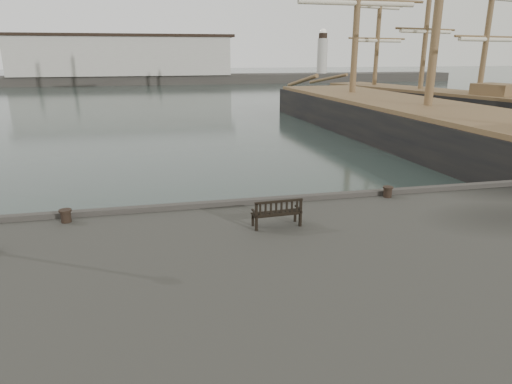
{
  "coord_description": "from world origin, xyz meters",
  "views": [
    {
      "loc": [
        -2.38,
        -15.43,
        6.79
      ],
      "look_at": [
        0.98,
        -0.5,
        2.1
      ],
      "focal_mm": 32.0,
      "sensor_mm": 36.0,
      "label": 1
    }
  ],
  "objects_px": {
    "tall_ship_main": "(425,133)",
    "bollard_left": "(66,216)",
    "tall_ship_far": "(418,105)",
    "bench": "(277,218)",
    "bollard_right": "(388,192)"
  },
  "relations": [
    {
      "from": "bench",
      "to": "bollard_right",
      "type": "height_order",
      "value": "bench"
    },
    {
      "from": "bench",
      "to": "tall_ship_main",
      "type": "relative_size",
      "value": 0.03
    },
    {
      "from": "bollard_left",
      "to": "bollard_right",
      "type": "xyz_separation_m",
      "value": [
        11.39,
        0.16,
        -0.01
      ]
    },
    {
      "from": "bollard_left",
      "to": "tall_ship_far",
      "type": "height_order",
      "value": "tall_ship_far"
    },
    {
      "from": "tall_ship_main",
      "to": "tall_ship_far",
      "type": "height_order",
      "value": "tall_ship_main"
    },
    {
      "from": "bench",
      "to": "tall_ship_main",
      "type": "bearing_deg",
      "value": 44.32
    },
    {
      "from": "bollard_right",
      "to": "tall_ship_far",
      "type": "bearing_deg",
      "value": 56.84
    },
    {
      "from": "bench",
      "to": "bollard_right",
      "type": "xyz_separation_m",
      "value": [
        4.88,
        2.01,
        -0.08
      ]
    },
    {
      "from": "bench",
      "to": "tall_ship_far",
      "type": "xyz_separation_m",
      "value": [
        27.66,
        36.88,
        -1.05
      ]
    },
    {
      "from": "bollard_left",
      "to": "bench",
      "type": "bearing_deg",
      "value": -15.81
    },
    {
      "from": "bench",
      "to": "bollard_left",
      "type": "distance_m",
      "value": 6.77
    },
    {
      "from": "bollard_right",
      "to": "tall_ship_main",
      "type": "bearing_deg",
      "value": 53.81
    },
    {
      "from": "bench",
      "to": "tall_ship_far",
      "type": "height_order",
      "value": "tall_ship_far"
    },
    {
      "from": "tall_ship_main",
      "to": "bollard_left",
      "type": "bearing_deg",
      "value": -147.45
    },
    {
      "from": "bench",
      "to": "bollard_right",
      "type": "relative_size",
      "value": 3.81
    }
  ]
}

